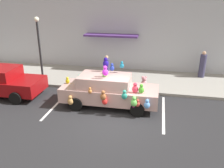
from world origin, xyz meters
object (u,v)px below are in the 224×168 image
object	(u,v)px
teddy_bear_on_sidewalk	(144,83)
pedestrian_walking_past	(107,70)
pedestrian_near_shopfront	(202,65)
street_lamp_post	(39,43)
plush_covered_car	(108,90)

from	to	relation	value
teddy_bear_on_sidewalk	pedestrian_walking_past	bearing A→B (deg)	166.90
pedestrian_near_shopfront	pedestrian_walking_past	size ratio (longest dim) A/B	1.01
teddy_bear_on_sidewalk	street_lamp_post	world-z (taller)	street_lamp_post
plush_covered_car	pedestrian_near_shopfront	xyz separation A→B (m)	(5.02, 4.91, 0.11)
street_lamp_post	plush_covered_car	bearing A→B (deg)	-25.85
plush_covered_car	teddy_bear_on_sidewalk	bearing A→B (deg)	54.42
plush_covered_car	teddy_bear_on_sidewalk	distance (m)	2.69
plush_covered_car	pedestrian_near_shopfront	world-z (taller)	plush_covered_car
teddy_bear_on_sidewalk	street_lamp_post	bearing A→B (deg)	179.64
pedestrian_near_shopfront	pedestrian_walking_past	bearing A→B (deg)	-158.79
plush_covered_car	pedestrian_walking_past	size ratio (longest dim) A/B	2.78
teddy_bear_on_sidewalk	street_lamp_post	distance (m)	6.45
teddy_bear_on_sidewalk	pedestrian_near_shopfront	world-z (taller)	pedestrian_near_shopfront
teddy_bear_on_sidewalk	pedestrian_walking_past	size ratio (longest dim) A/B	0.44
teddy_bear_on_sidewalk	plush_covered_car	bearing A→B (deg)	-125.58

